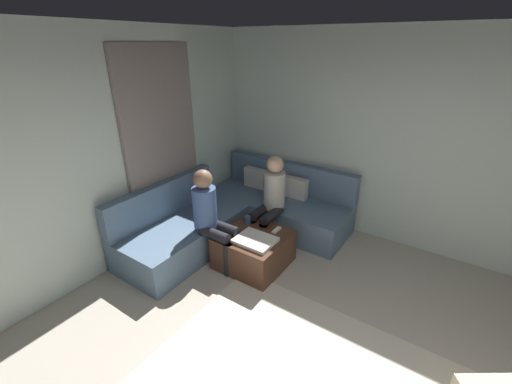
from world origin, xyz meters
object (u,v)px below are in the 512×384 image
sectional_couch (239,215)px  ottoman (254,249)px  game_remote (276,230)px  person_on_couch_side (211,215)px  person_on_couch_back (270,198)px  coffee_mug (248,220)px

sectional_couch → ottoman: sectional_couch is taller
ottoman → game_remote: (0.18, 0.22, 0.22)m
ottoman → person_on_couch_side: 0.67m
person_on_couch_back → ottoman: bearing=101.5°
person_on_couch_back → game_remote: bearing=132.0°
game_remote → person_on_couch_back: person_on_couch_back is taller
sectional_couch → game_remote: bearing=-19.3°
sectional_couch → person_on_couch_side: person_on_couch_side is taller
sectional_couch → person_on_couch_side: (0.15, -0.73, 0.38)m
coffee_mug → sectional_couch: bearing=139.7°
sectional_couch → ottoman: bearing=-39.9°
sectional_couch → person_on_couch_side: size_ratio=2.12×
person_on_couch_back → person_on_couch_side: (-0.32, -0.79, 0.00)m
coffee_mug → game_remote: coffee_mug is taller
sectional_couch → person_on_couch_back: size_ratio=2.12×
ottoman → person_on_couch_back: size_ratio=0.63×
sectional_couch → coffee_mug: bearing=-40.3°
game_remote → person_on_couch_back: 0.49m
sectional_couch → coffee_mug: 0.51m
game_remote → person_on_couch_side: size_ratio=0.12×
person_on_couch_side → ottoman: bearing=119.1°
sectional_couch → coffee_mug: (0.36, -0.31, 0.19)m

